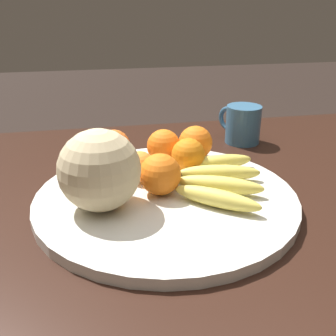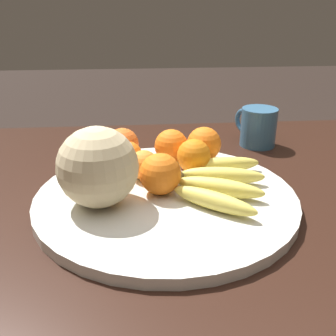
% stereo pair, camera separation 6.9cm
% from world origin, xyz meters
% --- Properties ---
extents(kitchen_table, '(1.70, 1.03, 0.75)m').
position_xyz_m(kitchen_table, '(0.00, 0.00, 0.67)').
color(kitchen_table, black).
rests_on(kitchen_table, ground_plane).
extents(fruit_bowl, '(0.47, 0.47, 0.02)m').
position_xyz_m(fruit_bowl, '(0.00, 0.04, 0.76)').
color(fruit_bowl, silver).
rests_on(fruit_bowl, kitchen_table).
extents(melon, '(0.14, 0.14, 0.14)m').
position_xyz_m(melon, '(-0.12, 0.01, 0.84)').
color(melon, beige).
rests_on(melon, fruit_bowl).
extents(banana_bunch, '(0.19, 0.23, 0.03)m').
position_xyz_m(banana_bunch, '(0.10, 0.05, 0.79)').
color(banana_bunch, '#473819').
rests_on(banana_bunch, fruit_bowl).
extents(orange_front_left, '(0.06, 0.06, 0.06)m').
position_xyz_m(orange_front_left, '(-0.04, 0.10, 0.80)').
color(orange_front_left, orange).
rests_on(orange_front_left, fruit_bowl).
extents(orange_front_right, '(0.07, 0.07, 0.07)m').
position_xyz_m(orange_front_right, '(0.09, 0.19, 0.81)').
color(orange_front_right, orange).
rests_on(orange_front_right, fruit_bowl).
extents(orange_mid_center, '(0.07, 0.07, 0.07)m').
position_xyz_m(orange_mid_center, '(-0.08, 0.21, 0.81)').
color(orange_mid_center, orange).
rests_on(orange_mid_center, fruit_bowl).
extents(orange_back_left, '(0.07, 0.07, 0.07)m').
position_xyz_m(orange_back_left, '(0.02, 0.18, 0.81)').
color(orange_back_left, orange).
rests_on(orange_back_left, fruit_bowl).
extents(orange_back_right, '(0.06, 0.06, 0.06)m').
position_xyz_m(orange_back_right, '(-0.07, 0.15, 0.80)').
color(orange_back_right, orange).
rests_on(orange_back_right, fruit_bowl).
extents(orange_top_small, '(0.07, 0.07, 0.07)m').
position_xyz_m(orange_top_small, '(0.06, 0.13, 0.81)').
color(orange_top_small, orange).
rests_on(orange_top_small, fruit_bowl).
extents(orange_side_extra, '(0.07, 0.07, 0.07)m').
position_xyz_m(orange_side_extra, '(-0.01, 0.04, 0.81)').
color(orange_side_extra, orange).
rests_on(orange_side_extra, fruit_bowl).
extents(produce_tag, '(0.08, 0.08, 0.00)m').
position_xyz_m(produce_tag, '(0.04, 0.15, 0.77)').
color(produce_tag, white).
rests_on(produce_tag, fruit_bowl).
extents(ceramic_mug, '(0.09, 0.12, 0.10)m').
position_xyz_m(ceramic_mug, '(0.25, 0.32, 0.80)').
color(ceramic_mug, '#386689').
rests_on(ceramic_mug, kitchen_table).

